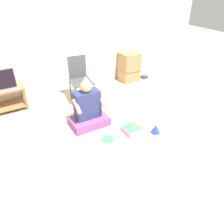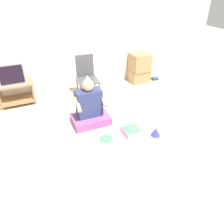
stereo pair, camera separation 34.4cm
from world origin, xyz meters
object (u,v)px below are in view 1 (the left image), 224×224
at_px(person_seated, 88,110).
at_px(birthday_cake, 132,129).
at_px(book_pile, 144,77).
at_px(paper_plate, 108,139).
at_px(cardboard_box_stack, 129,67).
at_px(folding_chair, 80,77).
at_px(tv, 1,77).
at_px(party_hat_blue, 156,129).

bearing_deg(person_seated, birthday_cake, -47.46).
relative_size(book_pile, paper_plate, 0.82).
bearing_deg(cardboard_box_stack, person_seated, -143.53).
height_order(book_pile, birthday_cake, birthday_cake).
height_order(person_seated, paper_plate, person_seated).
distance_m(book_pile, birthday_cake, 2.27).
bearing_deg(folding_chair, birthday_cake, -79.05).
height_order(tv, cardboard_box_stack, tv).
relative_size(folding_chair, person_seated, 1.03).
xyz_separation_m(folding_chair, party_hat_blue, (0.59, -1.64, -0.43)).
relative_size(person_seated, birthday_cake, 3.36).
distance_m(tv, person_seated, 1.69).
xyz_separation_m(cardboard_box_stack, paper_plate, (-1.57, -1.75, -0.33)).
distance_m(folding_chair, birthday_cake, 1.53).
bearing_deg(tv, birthday_cake, -47.79).
xyz_separation_m(tv, book_pile, (3.15, -0.11, -0.63)).
bearing_deg(party_hat_blue, paper_plate, 163.22).
xyz_separation_m(tv, paper_plate, (1.18, -1.77, -0.65)).
distance_m(book_pile, party_hat_blue, 2.25).
height_order(person_seated, party_hat_blue, person_seated).
xyz_separation_m(birthday_cake, party_hat_blue, (0.32, -0.21, 0.03)).
xyz_separation_m(folding_chair, book_pile, (1.80, 0.25, -0.48)).
relative_size(book_pile, party_hat_blue, 1.16).
relative_size(folding_chair, paper_plate, 4.28).
relative_size(tv, cardboard_box_stack, 0.70).
distance_m(tv, paper_plate, 2.22).
bearing_deg(birthday_cake, tv, 132.21).
bearing_deg(party_hat_blue, cardboard_box_stack, 67.81).
relative_size(folding_chair, cardboard_box_stack, 1.32).
xyz_separation_m(book_pile, party_hat_blue, (-1.21, -1.89, 0.04)).
relative_size(folding_chair, book_pile, 5.21).
distance_m(folding_chair, cardboard_box_stack, 1.46).
bearing_deg(cardboard_box_stack, folding_chair, -166.19).
height_order(tv, birthday_cake, tv).
bearing_deg(book_pile, tv, 178.09).
distance_m(book_pile, paper_plate, 2.58).
xyz_separation_m(book_pile, birthday_cake, (-1.53, -1.68, 0.02)).
height_order(birthday_cake, paper_plate, birthday_cake).
bearing_deg(folding_chair, book_pile, 7.96).
bearing_deg(paper_plate, party_hat_blue, -16.78).
bearing_deg(paper_plate, book_pile, 40.14).
relative_size(folding_chair, party_hat_blue, 6.05).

